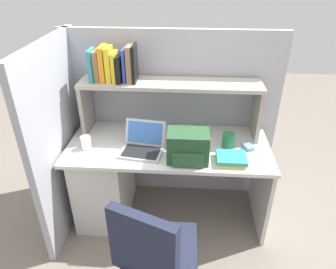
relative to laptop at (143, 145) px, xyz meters
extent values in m
plane|color=slate|center=(0.19, 0.10, -0.78)|extent=(8.00, 8.00, 0.00)
cube|color=silver|center=(0.19, 0.10, -0.07)|extent=(1.60, 0.70, 0.03)
cube|color=beige|center=(-0.36, 0.10, -0.43)|extent=(0.40, 0.64, 0.70)
cube|color=beige|center=(0.97, 0.10, -0.43)|extent=(0.03, 0.64, 0.70)
cube|color=#9E9EA8|center=(0.19, 0.48, -0.01)|extent=(1.84, 0.05, 1.55)
cube|color=#9E9EA8|center=(-0.66, 0.05, -0.01)|extent=(0.05, 1.06, 1.55)
cube|color=gray|center=(-0.51, 0.30, 0.16)|extent=(0.03, 0.28, 0.42)
cube|color=gray|center=(0.89, 0.30, 0.16)|extent=(0.03, 0.28, 0.42)
cube|color=#AAA093|center=(0.19, 0.30, 0.38)|extent=(1.44, 0.28, 0.03)
cube|color=teal|center=(-0.42, 0.30, 0.52)|extent=(0.03, 0.15, 0.25)
cube|color=olive|center=(-0.38, 0.30, 0.52)|extent=(0.04, 0.14, 0.24)
cube|color=orange|center=(-0.33, 0.31, 0.53)|extent=(0.04, 0.17, 0.27)
cube|color=yellow|center=(-0.28, 0.30, 0.53)|extent=(0.04, 0.15, 0.27)
cube|color=yellow|center=(-0.24, 0.30, 0.51)|extent=(0.03, 0.16, 0.23)
cube|color=black|center=(-0.20, 0.30, 0.50)|extent=(0.03, 0.18, 0.21)
cube|color=blue|center=(-0.16, 0.31, 0.53)|extent=(0.02, 0.14, 0.25)
cube|color=olive|center=(-0.12, 0.30, 0.54)|extent=(0.04, 0.14, 0.28)
cube|color=black|center=(-0.08, 0.30, 0.54)|extent=(0.02, 0.17, 0.29)
cube|color=#B7BABF|center=(-0.01, -0.04, -0.04)|extent=(0.34, 0.26, 0.02)
cube|color=black|center=(-0.01, -0.05, -0.03)|extent=(0.29, 0.21, 0.00)
cube|color=#B7BABF|center=(0.01, 0.07, 0.07)|extent=(0.32, 0.12, 0.19)
cube|color=#3F72CC|center=(0.01, 0.07, 0.07)|extent=(0.28, 0.09, 0.16)
cube|color=#264C2D|center=(0.35, -0.09, 0.06)|extent=(0.30, 0.20, 0.23)
cube|color=#2B5734|center=(0.35, -0.19, 0.01)|extent=(0.22, 0.04, 0.10)
cube|color=#7299C6|center=(0.81, 0.09, -0.03)|extent=(0.09, 0.12, 0.03)
cylinder|color=white|center=(-0.44, 0.00, 0.00)|extent=(0.08, 0.08, 0.10)
cylinder|color=#26723F|center=(0.66, 0.10, 0.01)|extent=(0.10, 0.10, 0.11)
cube|color=yellow|center=(0.66, -0.11, -0.04)|extent=(0.20, 0.16, 0.02)
cube|color=teal|center=(0.66, -0.11, -0.01)|extent=(0.22, 0.18, 0.03)
cube|color=#1E2338|center=(0.20, -0.71, -0.33)|extent=(0.44, 0.44, 0.08)
cube|color=#1E2338|center=(0.12, -0.89, -0.07)|extent=(0.39, 0.21, 0.44)
camera|label=1|loc=(0.33, -2.01, 1.26)|focal=33.45mm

